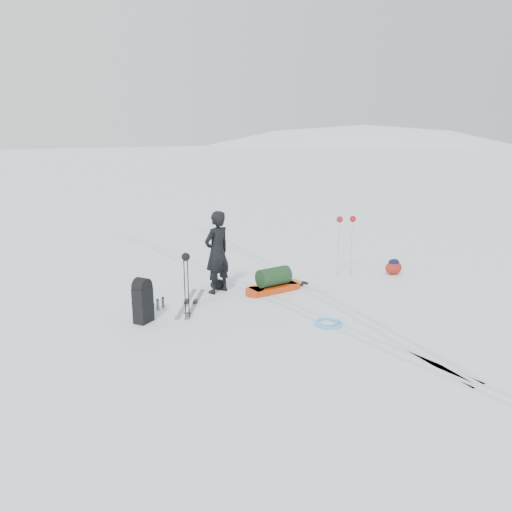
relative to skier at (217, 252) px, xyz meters
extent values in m
plane|color=white|center=(0.79, -1.00, -0.95)|extent=(200.00, 200.00, 0.00)
ellipsoid|color=white|center=(90.79, 89.00, -75.95)|extent=(256.00, 192.00, 160.00)
cube|color=silver|center=(0.67, -1.00, -0.95)|extent=(1.40, 17.97, 0.01)
cube|color=silver|center=(0.91, -1.00, -0.95)|extent=(1.40, 17.97, 0.01)
cube|color=silver|center=(2.07, 1.00, -0.95)|extent=(2.09, 13.88, 0.01)
cube|color=silver|center=(2.31, 1.00, -0.95)|extent=(2.09, 13.88, 0.01)
imported|color=black|center=(0.00, 0.00, 0.00)|extent=(0.79, 0.62, 1.90)
cube|color=#C6370B|center=(1.13, -0.63, -0.88)|extent=(1.17, 0.51, 0.14)
cylinder|color=#E35E0D|center=(1.66, -0.62, -0.88)|extent=(0.43, 0.43, 0.14)
cylinder|color=#C0350B|center=(0.60, -0.65, -0.88)|extent=(0.43, 0.43, 0.14)
cylinder|color=black|center=(1.13, -0.63, -0.59)|extent=(0.78, 0.44, 0.42)
cube|color=black|center=(-2.10, -0.87, -0.60)|extent=(0.43, 0.40, 0.71)
cylinder|color=black|center=(-2.10, -0.87, -0.22)|extent=(0.42, 0.39, 0.34)
cube|color=black|center=(-1.95, -0.76, -0.70)|extent=(0.16, 0.20, 0.30)
cylinder|color=gray|center=(-1.87, -0.38, -0.87)|extent=(0.49, 0.51, 0.15)
cylinder|color=black|center=(-1.30, -1.09, -0.33)|extent=(0.02, 0.02, 1.24)
cylinder|color=black|center=(-1.26, -1.16, -0.33)|extent=(0.02, 0.02, 1.24)
torus|color=black|center=(-1.30, -1.09, -0.85)|extent=(0.09, 0.09, 0.01)
torus|color=black|center=(-1.26, -1.16, -0.85)|extent=(0.09, 0.09, 0.01)
sphere|color=black|center=(-1.28, -1.13, 0.31)|extent=(0.16, 0.16, 0.16)
cylinder|color=silver|center=(3.16, -0.55, -0.21)|extent=(0.03, 0.03, 1.47)
cylinder|color=silver|center=(3.48, -0.67, -0.21)|extent=(0.03, 0.03, 1.47)
torus|color=silver|center=(3.16, -0.55, -0.84)|extent=(0.12, 0.12, 0.01)
torus|color=#B1B3B8|center=(3.48, -0.67, -0.84)|extent=(0.12, 0.12, 0.01)
sphere|color=maroon|center=(3.16, -0.55, 0.54)|extent=(0.16, 0.16, 0.16)
sphere|color=maroon|center=(3.48, -0.67, 0.54)|extent=(0.16, 0.16, 0.16)
cube|color=gray|center=(-0.79, -0.44, -0.94)|extent=(1.19, 1.60, 0.02)
cube|color=#95989D|center=(-0.94, -0.33, -0.94)|extent=(1.19, 1.60, 0.02)
cube|color=black|center=(-0.79, -0.44, -0.91)|extent=(0.17, 0.20, 0.05)
cube|color=black|center=(-0.94, -0.33, -0.91)|extent=(0.17, 0.20, 0.05)
cube|color=#B8BBBE|center=(1.89, -0.64, -0.94)|extent=(0.40, 1.74, 0.02)
cube|color=silver|center=(2.06, -0.61, -0.94)|extent=(0.40, 1.74, 0.02)
cube|color=black|center=(1.89, -0.64, -0.91)|extent=(0.10, 0.18, 0.05)
cube|color=black|center=(2.06, -0.61, -0.91)|extent=(0.10, 0.18, 0.05)
torus|color=#5DB0E3|center=(0.87, -2.90, -0.92)|extent=(0.73, 0.73, 0.06)
torus|color=#61C7EC|center=(0.87, -2.85, -0.91)|extent=(0.57, 0.57, 0.05)
ellipsoid|color=maroon|center=(4.56, -1.13, -0.78)|extent=(0.59, 0.57, 0.34)
ellipsoid|color=black|center=(4.56, -1.13, -0.63)|extent=(0.39, 0.38, 0.17)
cylinder|color=slate|center=(-1.62, -0.40, -0.84)|extent=(0.07, 0.07, 0.22)
cylinder|color=#4E5055|center=(-1.46, -0.30, -0.85)|extent=(0.07, 0.07, 0.20)
cylinder|color=black|center=(-1.62, -0.40, -0.71)|extent=(0.06, 0.06, 0.03)
cylinder|color=black|center=(-1.46, -0.30, -0.73)|extent=(0.06, 0.06, 0.03)
ellipsoid|color=black|center=(0.11, 0.20, -0.83)|extent=(0.43, 0.37, 0.23)
camera|label=1|loc=(-5.11, -9.76, 2.69)|focal=35.00mm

